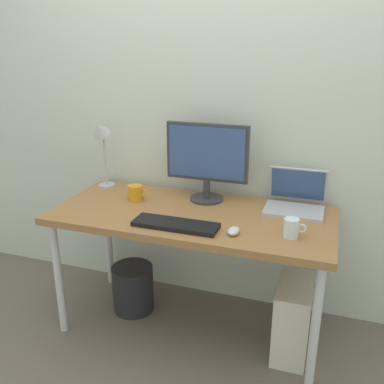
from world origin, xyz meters
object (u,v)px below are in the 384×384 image
Objects in this scene: glass_cup at (292,228)px; keyboard at (176,225)px; mouse at (234,231)px; computer_tower at (293,318)px; laptop at (295,200)px; coffee_mug at (136,193)px; desk at (192,223)px; wastebasket at (133,288)px; monitor at (207,158)px; desk_lamp at (101,140)px.

keyboard is at bearing -173.26° from glass_cup.
computer_tower is at bearing 28.57° from mouse.
laptop is 3.56× the size of mouse.
laptop is 0.92m from coffee_mug.
keyboard is 0.84m from computer_tower.
laptop is at bearing 23.91° from desk.
keyboard reaches higher than desk.
wastebasket is (-0.03, -0.03, -0.64)m from coffee_mug.
coffee_mug is (-0.40, -0.14, -0.21)m from monitor.
desk_lamp is at bearing -179.10° from laptop.
mouse is 0.72m from coffee_mug.
laptop is 1.07× the size of wastebasket.
mouse reaches higher than desk.
laptop is 0.76× the size of computer_tower.
desk_lamp is at bearing 179.95° from monitor.
computer_tower is (0.31, 0.17, -0.55)m from mouse.
desk_lamp is at bearing 163.73° from glass_cup.
monitor reaches higher than computer_tower.
glass_cup is at bearing -86.73° from laptop.
coffee_mug is at bearing 173.82° from computer_tower.
mouse is at bearing -19.23° from wastebasket.
desk_lamp is (-0.69, 0.00, 0.06)m from monitor.
desk_lamp is at bearing 154.18° from coffee_mug.
monitor reaches higher than desk.
computer_tower is at bearing -2.90° from desk.
mouse reaches higher than keyboard.
glass_cup is 0.59m from computer_tower.
desk_lamp is 1.06× the size of computer_tower.
coffee_mug is at bearing 166.96° from glass_cup.
desk_lamp is (-0.67, 0.22, 0.38)m from desk.
glass_cup is (0.57, 0.07, 0.04)m from keyboard.
desk_lamp reaches higher than glass_cup.
laptop reaches higher than coffee_mug.
desk is 0.67m from wastebasket.
monitor reaches higher than coffee_mug.
computer_tower is (0.59, -0.03, -0.47)m from desk.
desk is 0.40m from coffee_mug.
wastebasket is at bearing 147.43° from keyboard.
desk is 0.59m from laptop.
glass_cup is at bearing -13.04° from coffee_mug.
mouse is 0.21× the size of computer_tower.
wastebasket is (0.26, -0.17, -0.91)m from desk_lamp.
mouse is 0.96m from wastebasket.
desk is at bearing 165.71° from glass_cup.
desk_lamp is (-1.20, -0.02, 0.26)m from laptop.
desk is 0.35m from mouse.
computer_tower is at bearing -11.05° from desk_lamp.
monitor reaches higher than mouse.
coffee_mug reaches higher than keyboard.
mouse is at bearing -22.43° from coffee_mug.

